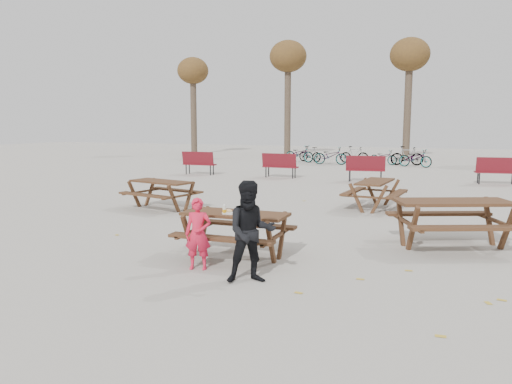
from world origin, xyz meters
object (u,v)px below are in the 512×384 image
(soda_bottle, at_px, (224,210))
(picnic_table_east, at_px, (452,224))
(food_tray, at_px, (228,213))
(main_picnic_table, at_px, (235,223))
(picnic_table_north, at_px, (161,195))
(child, at_px, (198,234))
(adult, at_px, (251,232))
(picnic_table_far, at_px, (375,195))

(soda_bottle, distance_m, picnic_table_east, 4.26)
(food_tray, relative_size, soda_bottle, 1.06)
(main_picnic_table, relative_size, picnic_table_north, 1.02)
(child, distance_m, adult, 1.08)
(food_tray, distance_m, adult, 1.30)
(soda_bottle, relative_size, picnic_table_far, 0.10)
(soda_bottle, xyz_separation_m, picnic_table_north, (-3.66, 3.97, -0.47))
(food_tray, bearing_deg, picnic_table_north, 133.42)
(main_picnic_table, relative_size, adult, 1.21)
(child, height_order, adult, adult)
(adult, relative_size, picnic_table_north, 0.84)
(main_picnic_table, xyz_separation_m, picnic_table_far, (1.59, 5.79, -0.21))
(adult, xyz_separation_m, picnic_table_east, (2.74, 3.22, -0.30))
(picnic_table_north, xyz_separation_m, picnic_table_far, (5.36, 2.04, -0.00))
(main_picnic_table, bearing_deg, food_tray, -106.48)
(adult, bearing_deg, soda_bottle, 102.52)
(picnic_table_far, bearing_deg, picnic_table_east, -146.81)
(food_tray, bearing_deg, picnic_table_east, 31.81)
(child, bearing_deg, main_picnic_table, 57.35)
(child, distance_m, picnic_table_east, 4.75)
(soda_bottle, relative_size, child, 0.15)
(food_tray, relative_size, picnic_table_north, 0.10)
(adult, bearing_deg, child, 133.95)
(adult, xyz_separation_m, picnic_table_far, (0.83, 6.98, -0.36))
(picnic_table_east, bearing_deg, picnic_table_north, 144.35)
(picnic_table_far, bearing_deg, soda_bottle, 170.54)
(main_picnic_table, distance_m, adult, 1.42)
(main_picnic_table, relative_size, soda_bottle, 10.59)
(food_tray, distance_m, picnic_table_north, 5.42)
(food_tray, xyz_separation_m, adult, (0.81, -1.02, -0.05))
(soda_bottle, bearing_deg, picnic_table_north, 132.70)
(food_tray, bearing_deg, child, -106.34)
(child, relative_size, picnic_table_east, 0.55)
(food_tray, xyz_separation_m, picnic_table_north, (-3.72, 3.93, -0.41))
(picnic_table_east, relative_size, picnic_table_north, 1.16)
(food_tray, bearing_deg, main_picnic_table, 73.52)
(soda_bottle, relative_size, adult, 0.11)
(adult, distance_m, picnic_table_north, 6.71)
(picnic_table_north, bearing_deg, picnic_table_east, 0.33)
(adult, bearing_deg, food_tray, 99.53)
(picnic_table_east, distance_m, picnic_table_far, 4.22)
(child, bearing_deg, soda_bottle, 60.57)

